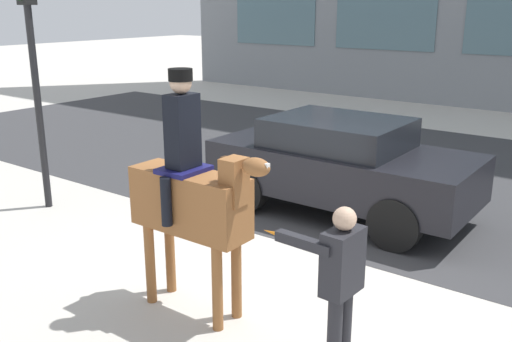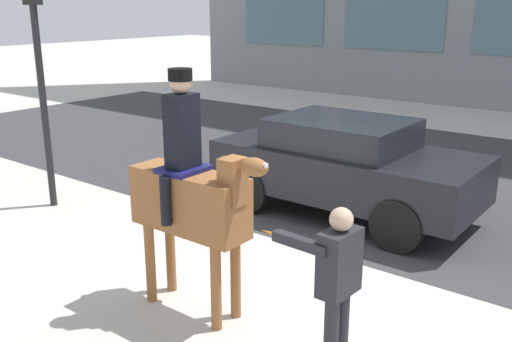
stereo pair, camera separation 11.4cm
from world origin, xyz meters
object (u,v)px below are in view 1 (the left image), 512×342
(mounted_horse_lead, at_px, (191,195))
(pedestrian_bystander, at_px, (340,280))
(street_car_near_lane, at_px, (341,163))
(traffic_light, at_px, (31,43))

(mounted_horse_lead, distance_m, pedestrian_bystander, 1.83)
(pedestrian_bystander, xyz_separation_m, street_car_near_lane, (-1.97, 3.70, -0.13))
(pedestrian_bystander, distance_m, street_car_near_lane, 4.19)
(street_car_near_lane, relative_size, traffic_light, 1.04)
(pedestrian_bystander, xyz_separation_m, traffic_light, (-5.95, 1.11, 1.68))
(mounted_horse_lead, relative_size, pedestrian_bystander, 1.62)
(pedestrian_bystander, relative_size, traffic_light, 0.41)
(mounted_horse_lead, height_order, traffic_light, traffic_light)
(mounted_horse_lead, relative_size, traffic_light, 0.66)
(mounted_horse_lead, height_order, pedestrian_bystander, mounted_horse_lead)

